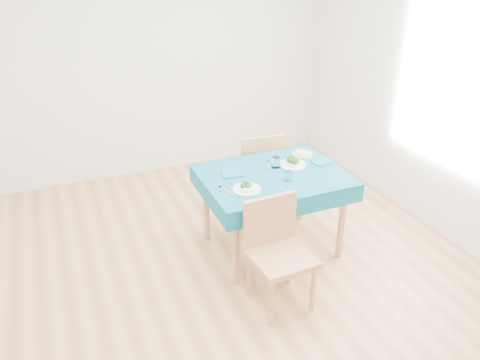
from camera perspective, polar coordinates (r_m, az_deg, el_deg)
name	(u,v)px	position (r m, az deg, el deg)	size (l,w,h in m)	color
room_shell	(240,120)	(3.50, 0.00, 7.30)	(4.02, 4.52, 2.73)	#A57144
table	(272,212)	(4.19, 3.93, -3.94)	(1.21, 0.92, 0.76)	#094E65
chair_near	(282,244)	(3.48, 5.18, -7.83)	(0.44, 0.48, 1.09)	#A7774E
chair_far	(256,157)	(4.84, 1.97, 2.88)	(0.45, 0.49, 1.12)	#A7774E
bowl_near	(247,186)	(3.73, 0.84, -0.74)	(0.23, 0.23, 0.07)	white
bowl_far	(293,161)	(4.17, 6.45, 2.28)	(0.25, 0.25, 0.08)	white
fork_near	(227,190)	(3.73, -1.64, -1.29)	(0.03, 0.20, 0.00)	silver
knife_near	(258,181)	(3.87, 2.19, -0.18)	(0.01, 0.19, 0.00)	silver
fork_far	(268,165)	(4.18, 3.44, 1.89)	(0.02, 0.17, 0.00)	silver
knife_far	(322,165)	(4.22, 9.91, 1.78)	(0.02, 0.22, 0.00)	silver
napkin_near	(233,174)	(3.99, -0.83, 0.75)	(0.19, 0.14, 0.01)	#0D586F
napkin_far	(323,162)	(4.28, 10.08, 2.22)	(0.19, 0.13, 0.01)	#0D586F
tumbler_center	(276,162)	(4.11, 4.38, 2.16)	(0.07, 0.07, 0.10)	white
tumbler_side	(288,176)	(3.90, 5.87, 0.51)	(0.06, 0.06, 0.08)	white
side_plate	(302,154)	(4.42, 7.62, 3.17)	(0.20, 0.20, 0.01)	#B9D266
bread_slice	(303,153)	(4.41, 7.63, 3.31)	(0.09, 0.09, 0.01)	beige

